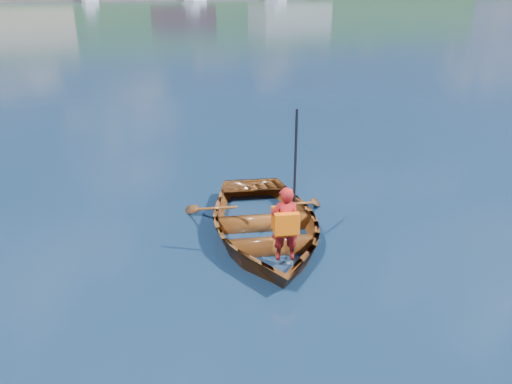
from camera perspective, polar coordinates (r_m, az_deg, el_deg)
ground at (r=7.79m, az=1.12°, el=-5.45°), size 600.00×600.00×0.00m
rowboat at (r=7.79m, az=0.90°, el=-3.68°), size 3.36×4.06×0.73m
child_paddler at (r=6.83m, az=3.37°, el=-3.55°), size 0.45×0.41×2.09m
dock at (r=154.38m, az=-22.91°, el=19.55°), size 160.04×6.11×0.80m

